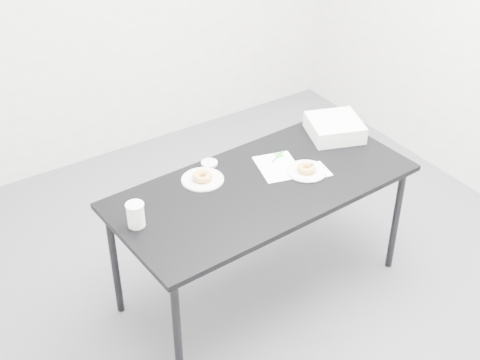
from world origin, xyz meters
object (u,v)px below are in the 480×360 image
plate_far (203,179)px  bakery_box (335,128)px  scorecard (278,167)px  plate_near (306,171)px  donut_near (307,168)px  table (262,192)px  donut_far (202,176)px  pen (278,156)px  coffee_cup (136,215)px

plate_far → bakery_box: size_ratio=0.77×
bakery_box → scorecard: bearing=-148.2°
scorecard → bakery_box: (0.50, 0.10, 0.05)m
plate_near → bakery_box: bakery_box is taller
donut_near → bakery_box: bearing=30.5°
bakery_box → table: bearing=-143.9°
donut_far → plate_far: bearing=0.0°
table → donut_near: (0.28, -0.04, 0.09)m
table → donut_far: bearing=137.1°
scorecard → donut_near: bearing=-36.7°
table → donut_near: donut_near is taller
pen → donut_near: donut_near is taller
scorecard → donut_near: size_ratio=2.65×
coffee_cup → bakery_box: 1.42m
coffee_cup → bakery_box: coffee_cup is taller
bakery_box → donut_far: bearing=-161.1°
pen → plate_far: (-0.49, 0.04, -0.00)m
scorecard → pen: size_ratio=2.15×
scorecard → donut_far: bearing=179.2°
table → coffee_cup: coffee_cup is taller
scorecard → plate_near: size_ratio=1.24×
plate_far → coffee_cup: bearing=-161.0°
bakery_box → pen: bearing=-157.3°
plate_near → table: bearing=171.5°
donut_far → coffee_cup: coffee_cup is taller
bakery_box → coffee_cup: bearing=-154.0°
table → plate_far: plate_far is taller
donut_near → table: bearing=171.5°
donut_far → coffee_cup: size_ratio=0.84×
scorecard → plate_far: (-0.43, 0.12, 0.00)m
table → plate_far: size_ratio=7.29×
scorecard → donut_far: size_ratio=2.55×
coffee_cup → bakery_box: bearing=5.9°
table → plate_near: 0.29m
donut_far → bakery_box: 0.93m
scorecard → pen: (0.06, 0.08, 0.01)m
donut_far → plate_near: bearing=-25.5°
scorecard → plate_far: size_ratio=1.20×
plate_near → donut_near: bearing=0.0°
scorecard → plate_far: plate_far is taller
donut_near → coffee_cup: bearing=175.1°
plate_near → donut_near: 0.02m
scorecard → pen: bearing=71.5°
scorecard → coffee_cup: coffee_cup is taller
donut_near → donut_far: donut_near is taller
pen → bakery_box: bakery_box is taller
pen → plate_far: bearing=147.5°
scorecard → bakery_box: 0.51m
plate_near → donut_far: 0.59m
pen → donut_far: donut_far is taller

